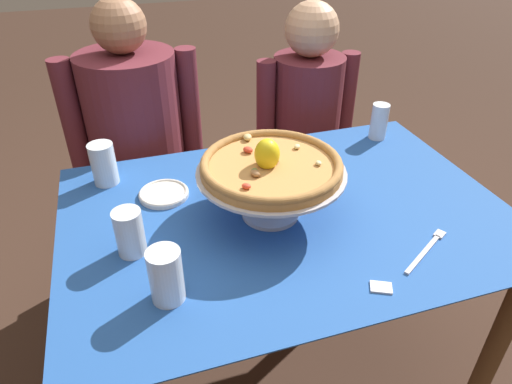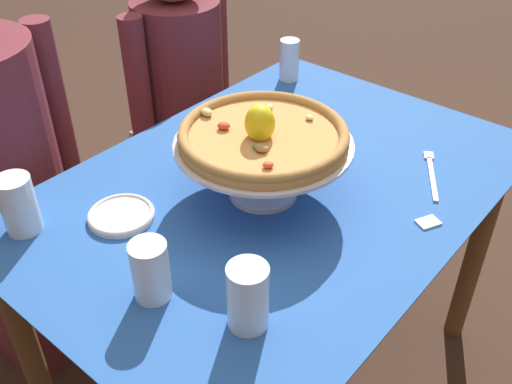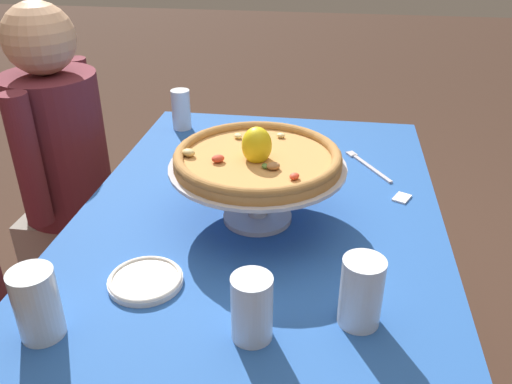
% 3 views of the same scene
% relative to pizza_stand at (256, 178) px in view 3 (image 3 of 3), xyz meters
% --- Properties ---
extents(dining_table, '(1.27, 0.88, 0.76)m').
position_rel_pizza_stand_xyz_m(dining_table, '(0.05, -0.00, -0.22)').
color(dining_table, brown).
rests_on(dining_table, ground).
extents(pizza_stand, '(0.41, 0.41, 0.14)m').
position_rel_pizza_stand_xyz_m(pizza_stand, '(0.00, 0.00, 0.00)').
color(pizza_stand, '#B7B7C1').
rests_on(pizza_stand, dining_table).
extents(pizza, '(0.38, 0.38, 0.10)m').
position_rel_pizza_stand_xyz_m(pizza, '(-0.00, -0.00, 0.06)').
color(pizza, '#BC8447').
rests_on(pizza, pizza_stand).
extents(water_glass_back_left, '(0.08, 0.08, 0.13)m').
position_rel_pizza_stand_xyz_m(water_glass_back_left, '(-0.44, 0.31, -0.05)').
color(water_glass_back_left, silver).
rests_on(water_glass_back_left, dining_table).
extents(water_glass_side_left, '(0.07, 0.07, 0.13)m').
position_rel_pizza_stand_xyz_m(water_glass_side_left, '(-0.39, -0.05, -0.05)').
color(water_glass_side_left, white).
rests_on(water_glass_side_left, dining_table).
extents(water_glass_back_right, '(0.06, 0.06, 0.13)m').
position_rel_pizza_stand_xyz_m(water_glass_back_right, '(0.54, 0.33, -0.05)').
color(water_glass_back_right, white).
rests_on(water_glass_back_right, dining_table).
extents(water_glass_front_left, '(0.08, 0.08, 0.13)m').
position_rel_pizza_stand_xyz_m(water_glass_front_left, '(-0.32, -0.24, -0.05)').
color(water_glass_front_left, white).
rests_on(water_glass_front_left, dining_table).
extents(side_plate, '(0.15, 0.15, 0.02)m').
position_rel_pizza_stand_xyz_m(side_plate, '(-0.28, 0.18, -0.10)').
color(side_plate, silver).
rests_on(side_plate, dining_table).
extents(dinner_fork, '(0.19, 0.13, 0.01)m').
position_rel_pizza_stand_xyz_m(dinner_fork, '(0.34, -0.27, -0.11)').
color(dinner_fork, '#B7B7C1').
rests_on(dinner_fork, dining_table).
extents(sugar_packet, '(0.06, 0.05, 0.00)m').
position_rel_pizza_stand_xyz_m(sugar_packet, '(0.15, -0.36, -0.11)').
color(sugar_packet, white).
rests_on(sugar_packet, dining_table).
extents(diner_right, '(0.46, 0.32, 1.18)m').
position_rel_pizza_stand_xyz_m(diner_right, '(0.42, 0.72, -0.31)').
color(diner_right, gray).
rests_on(diner_right, ground).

